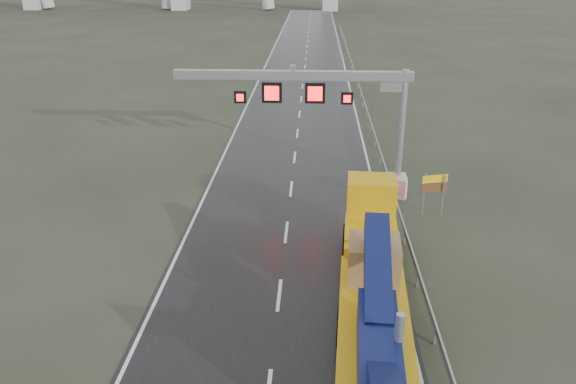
# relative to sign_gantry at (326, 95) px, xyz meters

# --- Properties ---
(ground) EXTENTS (400.00, 400.00, 0.00)m
(ground) POSITION_rel_sign_gantry_xyz_m (-2.10, -17.99, -5.61)
(ground) COLOR #292E20
(ground) RESTS_ON ground
(road) EXTENTS (11.00, 200.00, 0.02)m
(road) POSITION_rel_sign_gantry_xyz_m (-2.10, 22.01, -5.60)
(road) COLOR black
(road) RESTS_ON ground
(guardrail) EXTENTS (0.20, 140.00, 1.40)m
(guardrail) POSITION_rel_sign_gantry_xyz_m (4.00, 12.01, -4.91)
(guardrail) COLOR gray
(guardrail) RESTS_ON ground
(sign_gantry) EXTENTS (14.90, 1.20, 7.42)m
(sign_gantry) POSITION_rel_sign_gantry_xyz_m (0.00, 0.00, 0.00)
(sign_gantry) COLOR #A8A9A4
(sign_gantry) RESTS_ON ground
(heavy_haul_truck) EXTENTS (3.79, 18.35, 4.28)m
(heavy_haul_truck) POSITION_rel_sign_gantry_xyz_m (1.77, -15.40, -3.95)
(heavy_haul_truck) COLOR #C48B0A
(heavy_haul_truck) RESTS_ON ground
(exit_sign_pair) EXTENTS (1.45, 0.45, 2.55)m
(exit_sign_pair) POSITION_rel_sign_gantry_xyz_m (5.98, -5.59, -3.83)
(exit_sign_pair) COLOR #979B9F
(exit_sign_pair) RESTS_ON ground
(striped_barrier) EXTENTS (0.79, 0.63, 1.18)m
(striped_barrier) POSITION_rel_sign_gantry_xyz_m (4.56, -3.12, -5.02)
(striped_barrier) COLOR red
(striped_barrier) RESTS_ON ground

